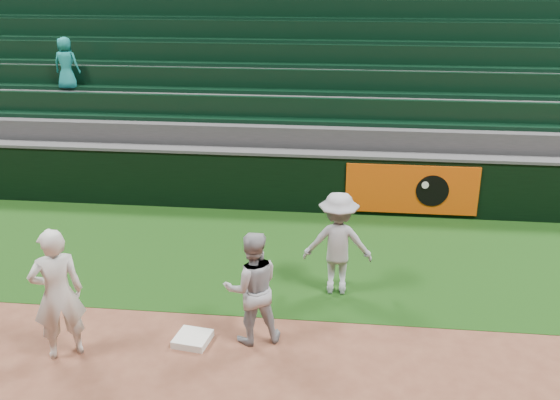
{
  "coord_description": "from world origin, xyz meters",
  "views": [
    {
      "loc": [
        1.7,
        -6.82,
        4.78
      ],
      "look_at": [
        0.68,
        2.3,
        1.3
      ],
      "focal_mm": 40.0,
      "sensor_mm": 36.0,
      "label": 1
    }
  ],
  "objects_px": {
    "baserunner": "(252,288)",
    "first_baseman": "(57,294)",
    "base_coach": "(338,243)",
    "first_base": "(193,339)"
  },
  "relations": [
    {
      "from": "first_base",
      "to": "baserunner",
      "type": "bearing_deg",
      "value": 11.7
    },
    {
      "from": "first_base",
      "to": "first_baseman",
      "type": "distance_m",
      "value": 1.85
    },
    {
      "from": "base_coach",
      "to": "first_baseman",
      "type": "bearing_deg",
      "value": 29.51
    },
    {
      "from": "first_baseman",
      "to": "base_coach",
      "type": "distance_m",
      "value": 4.05
    },
    {
      "from": "first_baseman",
      "to": "baserunner",
      "type": "relative_size",
      "value": 1.13
    },
    {
      "from": "first_baseman",
      "to": "base_coach",
      "type": "bearing_deg",
      "value": 179.28
    },
    {
      "from": "baserunner",
      "to": "first_baseman",
      "type": "bearing_deg",
      "value": -3.71
    },
    {
      "from": "first_base",
      "to": "first_baseman",
      "type": "bearing_deg",
      "value": -164.28
    },
    {
      "from": "first_baseman",
      "to": "baserunner",
      "type": "distance_m",
      "value": 2.47
    },
    {
      "from": "first_baseman",
      "to": "base_coach",
      "type": "xyz_separation_m",
      "value": [
        3.48,
        2.07,
        -0.07
      ]
    }
  ]
}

